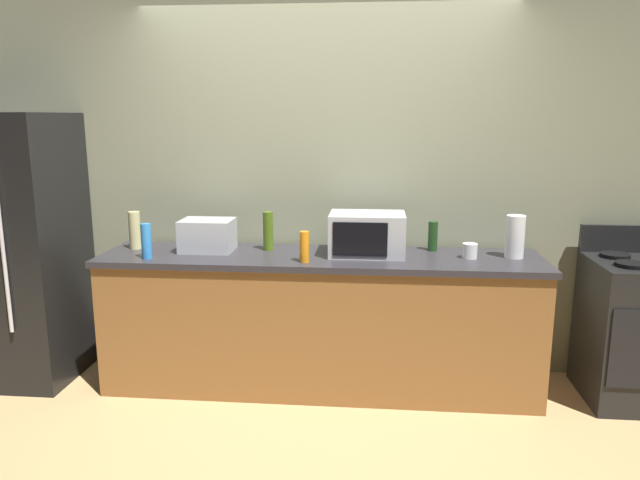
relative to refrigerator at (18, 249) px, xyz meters
name	(u,v)px	position (x,y,z in m)	size (l,w,h in m)	color
ground_plane	(314,414)	(2.05, -0.40, -0.90)	(8.00, 8.00, 0.00)	tan
back_wall	(326,179)	(2.05, 0.41, 0.45)	(6.40, 0.10, 2.70)	gray
counter_run	(320,321)	(2.05, 0.00, -0.45)	(2.84, 0.64, 0.90)	brown
refrigerator	(18,249)	(0.00, 0.00, 0.00)	(0.72, 0.73, 1.80)	black
stove_range	(637,330)	(4.05, 0.00, -0.44)	(0.60, 0.61, 1.08)	black
microwave	(367,234)	(2.35, 0.05, 0.13)	(0.48, 0.35, 0.27)	#B7BABF
toaster_oven	(208,235)	(1.30, 0.06, 0.10)	(0.34, 0.26, 0.21)	#B7BABF
paper_towel_roll	(515,237)	(3.28, 0.05, 0.13)	(0.12, 0.12, 0.27)	white
bottle_wine	(433,236)	(2.78, 0.21, 0.10)	(0.06, 0.06, 0.20)	#1E3F19
bottle_spray_cleaner	(146,241)	(0.97, -0.19, 0.11)	(0.06, 0.06, 0.22)	#338CE5
bottle_vinegar	(135,230)	(0.79, 0.08, 0.13)	(0.08, 0.08, 0.25)	beige
bottle_dish_soap	(304,247)	(1.97, -0.19, 0.10)	(0.06, 0.06, 0.19)	orange
bottle_olive_oil	(268,231)	(1.69, 0.12, 0.13)	(0.07, 0.07, 0.26)	#4C6B19
mug_white	(470,251)	(3.00, 0.00, 0.05)	(0.09, 0.09, 0.09)	white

